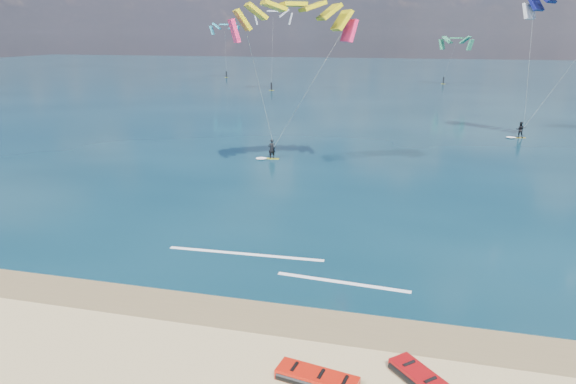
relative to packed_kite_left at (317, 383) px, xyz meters
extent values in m
plane|color=tan|center=(-5.90, 40.32, 0.00)|extent=(320.00, 320.00, 0.00)
cube|color=brown|center=(-5.90, 3.32, 0.00)|extent=(320.00, 2.40, 0.01)
cube|color=#092633|center=(-5.90, 104.32, 0.02)|extent=(320.00, 200.00, 0.04)
cube|color=#D3E21A|center=(-8.98, 27.31, 0.07)|extent=(1.25, 0.46, 0.05)
imported|color=black|center=(-8.98, 27.31, 0.90)|extent=(0.71, 0.65, 1.63)
cylinder|color=black|center=(-8.71, 27.04, 1.13)|extent=(0.50, 0.07, 0.04)
cube|color=gold|center=(12.74, 41.82, 0.07)|extent=(1.30, 0.66, 0.05)
imported|color=black|center=(12.74, 41.82, 0.87)|extent=(0.80, 0.64, 1.58)
cylinder|color=black|center=(13.02, 41.54, 1.14)|extent=(0.50, 0.15, 0.04)
cube|color=white|center=(-5.08, 8.42, 0.04)|extent=(7.62, 0.52, 0.01)
cube|color=white|center=(-0.15, 6.62, 0.04)|extent=(5.73, 0.65, 0.01)
camera|label=1|loc=(2.27, -12.96, 10.18)|focal=32.00mm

